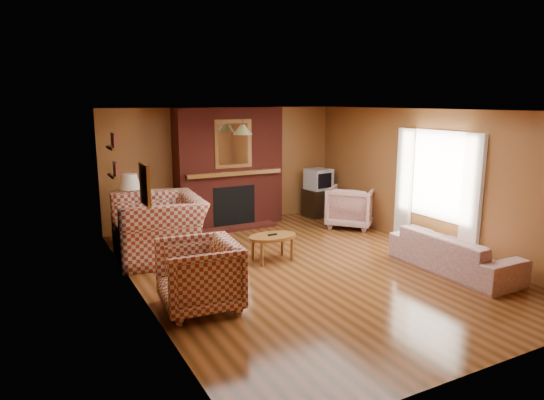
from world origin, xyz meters
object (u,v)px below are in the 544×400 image
coffee_table (272,239)px  tv_stand (318,203)px  floral_armchair (351,207)px  crt_tv (319,179)px  fireplace (229,168)px  plaid_armchair (199,275)px  floral_sofa (454,252)px  plaid_loveseat (158,227)px  side_table (132,227)px  table_lamp (130,190)px

coffee_table → tv_stand: tv_stand is taller
floral_armchair → crt_tv: bearing=-37.3°
floral_armchair → fireplace: bearing=17.4°
plaid_armchair → tv_stand: (4.00, 3.46, -0.13)m
tv_stand → floral_armchair: bearing=-88.3°
floral_armchair → crt_tv: crt_tv is taller
floral_sofa → floral_armchair: 2.88m
plaid_loveseat → coffee_table: size_ratio=1.93×
plaid_loveseat → tv_stand: bearing=112.3°
plaid_loveseat → floral_sofa: (3.75, -2.75, -0.21)m
fireplace → coffee_table: (-0.30, -2.44, -0.81)m
tv_stand → side_table: bearing=-177.9°
floral_armchair → coffee_table: (-2.43, -1.17, -0.04)m
plaid_loveseat → floral_armchair: size_ratio=1.72×
plaid_loveseat → coffee_table: (1.55, -1.05, -0.14)m
fireplace → table_lamp: size_ratio=3.82×
plaid_armchair → table_lamp: size_ratio=1.52×
fireplace → side_table: fireplace is taller
coffee_table → table_lamp: (-1.80, 1.91, 0.64)m
floral_sofa → fireplace: bearing=24.6°
plaid_armchair → table_lamp: (-0.15, 3.11, 0.58)m
side_table → plaid_loveseat: bearing=-73.6°
plaid_loveseat → floral_armchair: (3.98, 0.11, -0.09)m
floral_sofa → tv_stand: tv_stand is taller
plaid_armchair → floral_sofa: 3.88m
fireplace → table_lamp: fireplace is taller
plaid_armchair → coffee_table: size_ratio=1.18×
fireplace → table_lamp: bearing=-165.7°
table_lamp → tv_stand: 4.22m
floral_sofa → table_lamp: table_lamp is taller
fireplace → plaid_armchair: size_ratio=2.52×
tv_stand → floral_sofa: bearing=-94.9°
coffee_table → tv_stand: (2.35, 2.26, -0.06)m
fireplace → crt_tv: (2.05, -0.19, -0.35)m
floral_sofa → side_table: size_ratio=3.03×
side_table → tv_stand: 4.16m
floral_sofa → floral_armchair: (0.23, 2.87, 0.12)m
crt_tv → fireplace: bearing=174.7°
floral_armchair → coffee_table: bearing=73.9°
plaid_loveseat → crt_tv: crt_tv is taller
side_table → crt_tv: (4.15, 0.34, 0.50)m
plaid_loveseat → plaid_armchair: plaid_loveseat is taller
floral_sofa → plaid_armchair: bearing=82.6°
plaid_loveseat → crt_tv: size_ratio=2.81×
plaid_armchair → side_table: 3.11m
plaid_loveseat → side_table: bearing=-158.5°
plaid_loveseat → plaid_armchair: size_ratio=1.63×
table_lamp → plaid_armchair: bearing=-87.2°
plaid_armchair → table_lamp: table_lamp is taller
coffee_table → floral_armchair: bearing=25.6°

